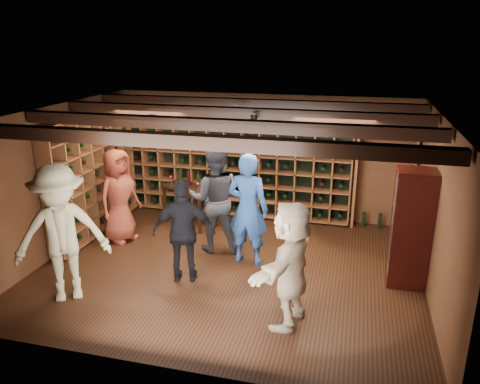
% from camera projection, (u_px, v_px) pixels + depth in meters
% --- Properties ---
extents(ground, '(6.00, 6.00, 0.00)m').
position_uv_depth(ground, '(229.00, 268.00, 7.58)').
color(ground, black).
rests_on(ground, ground).
extents(room_shell, '(6.00, 6.00, 6.00)m').
position_uv_depth(room_shell, '(229.00, 118.00, 6.86)').
color(room_shell, '#54311C').
rests_on(room_shell, ground).
extents(wine_rack_back, '(4.65, 0.30, 2.20)m').
position_uv_depth(wine_rack_back, '(234.00, 162.00, 9.48)').
color(wine_rack_back, brown).
rests_on(wine_rack_back, ground).
extents(wine_rack_left, '(0.30, 2.65, 2.20)m').
position_uv_depth(wine_rack_left, '(93.00, 174.00, 8.63)').
color(wine_rack_left, brown).
rests_on(wine_rack_left, ground).
extents(crate_shelf, '(1.20, 0.32, 2.07)m').
position_uv_depth(crate_shelf, '(387.00, 150.00, 8.65)').
color(crate_shelf, brown).
rests_on(crate_shelf, ground).
extents(display_cabinet, '(0.55, 0.50, 1.75)m').
position_uv_depth(display_cabinet, '(410.00, 231.00, 6.86)').
color(display_cabinet, black).
rests_on(display_cabinet, ground).
extents(man_blue_shirt, '(0.72, 0.51, 1.86)m').
position_uv_depth(man_blue_shirt, '(248.00, 209.00, 7.50)').
color(man_blue_shirt, navy).
rests_on(man_blue_shirt, ground).
extents(man_grey_suit, '(1.03, 0.87, 1.87)m').
position_uv_depth(man_grey_suit, '(215.00, 199.00, 7.95)').
color(man_grey_suit, black).
rests_on(man_grey_suit, ground).
extents(guest_red_floral, '(0.80, 0.97, 1.71)m').
position_uv_depth(guest_red_floral, '(119.00, 196.00, 8.36)').
color(guest_red_floral, maroon).
rests_on(guest_red_floral, ground).
extents(guest_woman_black, '(1.00, 0.61, 1.60)m').
position_uv_depth(guest_woman_black, '(184.00, 232.00, 6.96)').
color(guest_woman_black, black).
rests_on(guest_woman_black, ground).
extents(guest_khaki, '(1.46, 1.30, 1.97)m').
position_uv_depth(guest_khaki, '(62.00, 234.00, 6.42)').
color(guest_khaki, tan).
rests_on(guest_khaki, ground).
extents(guest_beige, '(0.83, 1.62, 1.67)m').
position_uv_depth(guest_beige, '(290.00, 264.00, 5.88)').
color(guest_beige, tan).
rests_on(guest_beige, ground).
extents(tasting_table, '(1.17, 0.92, 1.07)m').
position_uv_depth(tasting_table, '(189.00, 190.00, 9.11)').
color(tasting_table, black).
rests_on(tasting_table, ground).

